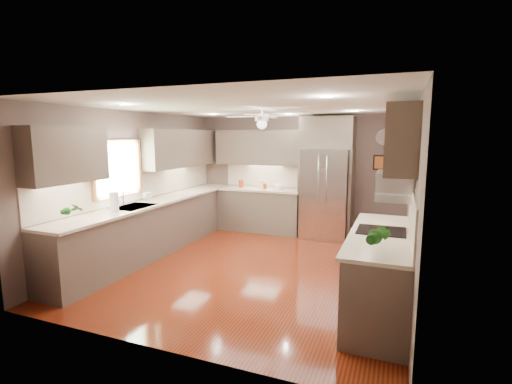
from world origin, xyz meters
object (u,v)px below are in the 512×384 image
Objects in this scene: canister_c at (261,184)px; refrigerator at (326,180)px; potted_plant_left at (72,210)px; paper_towel at (114,202)px; potted_plant_right at (378,237)px; microwave at (394,186)px; canister_a at (241,184)px; soap_bottle at (148,195)px; bowl at (278,188)px; stool at (383,240)px; canister_d at (265,186)px.

canister_c is 1.43m from refrigerator.
paper_towel is (0.01, 0.77, -0.03)m from potted_plant_left.
refrigerator is at bearing 107.96° from potted_plant_right.
microwave is (0.11, 1.05, 0.37)m from potted_plant_right.
canister_a is 2.30m from soap_bottle.
potted_plant_right is (2.64, -3.79, 0.08)m from canister_c.
potted_plant_right is 1.53× the size of bowl.
bowl is at bearing -2.23° from canister_c.
microwave is 1.69× the size of paper_towel.
stool is at bearing 94.50° from microwave.
canister_d reaches higher than bowl.
canister_d is at bearing 164.32° from stool.
canister_a is at bearing 129.36° from potted_plant_right.
stool is at bearing 39.87° from potted_plant_left.
canister_a is 0.56m from canister_d.
canister_c is at bearing 135.13° from microwave.
refrigerator is at bearing 55.50° from potted_plant_left.
refrigerator is 1.65m from stool.
potted_plant_right is 0.60× the size of microwave.
refrigerator is 4.06m from paper_towel.
canister_c is at bearing 72.42° from potted_plant_left.
refrigerator is (-1.22, 3.76, 0.08)m from potted_plant_right.
refrigerator is (1.33, -0.03, 0.19)m from canister_d.
potted_plant_left is at bearing -101.04° from canister_a.
canister_d is 0.04× the size of refrigerator.
canister_d is at bearing 178.60° from refrigerator.
bowl is (0.40, -0.02, -0.06)m from canister_c.
soap_bottle is 0.93× the size of bowl.
soap_bottle is 0.37× the size of microwave.
soap_bottle is at bearing -123.79° from canister_d.
microwave is at bearing 84.25° from potted_plant_right.
refrigerator is (1.42, -0.02, 0.16)m from canister_c.
potted_plant_right is 4.39m from bowl.
canister_d is 0.33× the size of paper_towel.
microwave is (3.97, 1.14, 0.37)m from potted_plant_left.
paper_towel is at bearing -111.33° from canister_c.
refrigerator is 5.06× the size of stool.
microwave is (2.34, -2.72, 0.51)m from bowl.
microwave is at bearing -8.44° from soap_bottle.
paper_towel is at bearing -174.59° from microwave.
stool is (3.81, 3.18, -0.87)m from potted_plant_left.
potted_plant_left is 1.03× the size of paper_towel.
paper_towel is at bearing -103.42° from canister_a.
canister_d is 3.85m from microwave.
potted_plant_right reaches higher than soap_bottle.
canister_c is 0.41× the size of stool.
refrigerator is at bearing -0.99° from canister_c.
canister_a is at bearing 78.96° from potted_plant_left.
soap_bottle is (-0.87, -2.13, 0.02)m from canister_a.
soap_bottle is 0.62× the size of paper_towel.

